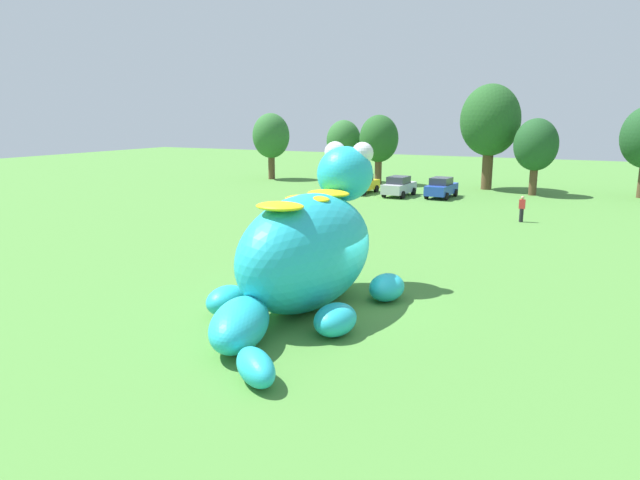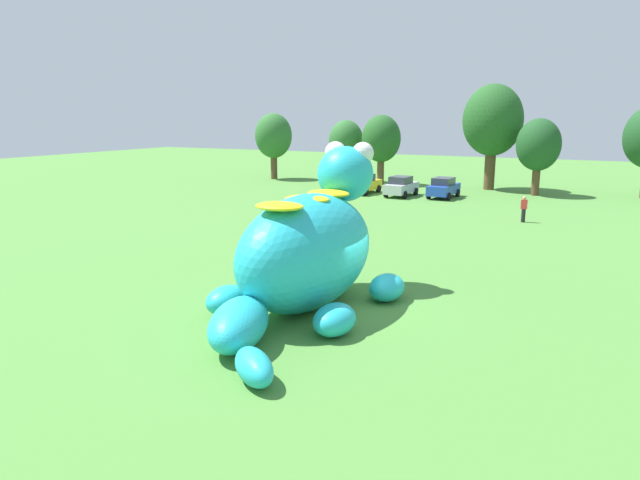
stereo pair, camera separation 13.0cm
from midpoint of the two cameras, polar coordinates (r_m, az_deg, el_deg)
The scene contains 12 objects.
ground_plane at distance 21.01m, azimuth 3.00°, elevation -6.68°, with size 160.00×160.00×0.00m, color #4C8438.
giant_inflatable_creature at distance 20.46m, azimuth -1.42°, elevation -0.99°, with size 5.86×11.27×5.81m.
car_yellow at distance 51.38m, azimuth 4.07°, elevation 5.60°, with size 2.16×4.21×1.72m.
car_silver at distance 49.87m, azimuth 7.78°, elevation 5.31°, with size 2.09×4.18×1.72m.
car_blue at distance 49.56m, azimuth 11.89°, elevation 5.12°, with size 2.09×4.18×1.72m.
tree_far_left at distance 62.92m, azimuth -4.95°, elevation 10.24°, with size 3.98×3.98×7.06m.
tree_left at distance 60.57m, azimuth 2.31°, elevation 9.76°, with size 3.58×3.58×6.35m.
tree_mid_left at distance 58.17m, azimuth 5.81°, elevation 9.94°, with size 3.88×3.88×6.88m.
tree_centre_left at distance 56.01m, azimuth 16.49°, elevation 11.28°, with size 5.43×5.43×9.65m.
tree_centre at distance 53.11m, azimuth 20.60°, elevation 8.81°, with size 3.71×3.71×6.59m.
spectator_near_inflatable at distance 33.51m, azimuth 0.12°, elevation 2.03°, with size 0.38×0.26×1.71m.
spectator_mid_field at distance 39.58m, azimuth 19.33°, elevation 2.92°, with size 0.38×0.26×1.71m.
Camera 1 is at (7.90, -18.24, 6.83)m, focal length 32.20 mm.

